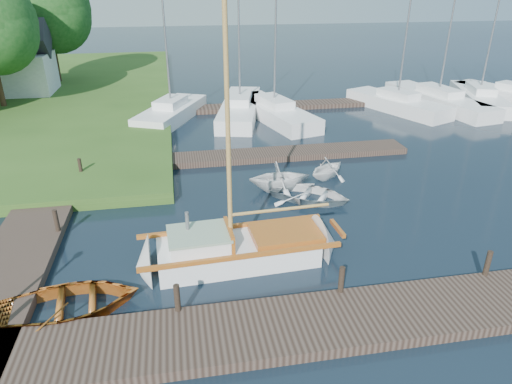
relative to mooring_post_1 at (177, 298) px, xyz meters
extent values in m
plane|color=black|center=(3.00, 5.00, -0.70)|extent=(160.00, 160.00, 0.00)
cube|color=#2E211A|center=(3.00, -1.00, -0.55)|extent=(18.00, 2.20, 0.30)
cube|color=#2E211A|center=(-5.00, 7.00, -0.55)|extent=(2.20, 18.00, 0.30)
cube|color=#2E211A|center=(5.00, 11.50, -0.55)|extent=(14.00, 1.60, 0.30)
cube|color=#2E211A|center=(13.00, 21.00, -0.55)|extent=(30.00, 1.60, 0.30)
cylinder|color=black|center=(0.00, 0.00, 0.00)|extent=(0.16, 0.16, 0.80)
cylinder|color=black|center=(4.50, 0.00, 0.00)|extent=(0.16, 0.16, 0.80)
cylinder|color=black|center=(9.00, 0.00, 0.00)|extent=(0.16, 0.16, 0.80)
cylinder|color=black|center=(-4.00, 5.00, 0.00)|extent=(0.16, 0.16, 0.80)
cylinder|color=black|center=(-4.00, 10.00, 0.00)|extent=(0.16, 0.16, 0.80)
cube|color=white|center=(1.94, 2.50, -0.47)|extent=(5.10, 2.26, 0.90)
cone|color=white|center=(4.99, 2.66, -0.47)|extent=(1.40, 2.03, 1.96)
cone|color=white|center=(-1.01, 2.34, -0.47)|extent=(1.10, 2.01, 1.96)
cube|color=#9A3E19|center=(1.89, 3.44, 0.04)|extent=(6.20, 0.45, 0.14)
cube|color=#9A3E19|center=(1.99, 1.56, 0.04)|extent=(6.20, 0.45, 0.14)
cube|color=#9A3E19|center=(5.34, 2.68, 0.04)|extent=(0.18, 1.10, 0.14)
cube|color=white|center=(0.74, 2.44, 0.20)|extent=(1.87, 1.49, 0.44)
cube|color=#90AB8F|center=(0.74, 2.44, 0.45)|extent=(1.98, 1.60, 0.08)
cube|color=#9A3E19|center=(1.69, 2.49, 0.28)|extent=(0.19, 1.40, 0.60)
cylinder|color=slate|center=(0.43, 2.72, 0.78)|extent=(0.12, 0.12, 0.60)
cube|color=#9A3E19|center=(3.54, 2.58, 0.08)|extent=(2.28, 1.61, 0.20)
cylinder|color=olive|center=(1.74, 2.49, 4.18)|extent=(0.14, 0.14, 8.40)
cylinder|color=olive|center=(3.34, 2.57, 0.98)|extent=(3.20, 0.27, 0.10)
imported|color=#9A3E19|center=(-2.92, 0.83, -0.31)|extent=(4.03, 3.10, 0.77)
imported|color=white|center=(4.49, 7.59, -0.01)|extent=(2.61, 2.25, 1.37)
imported|color=white|center=(5.50, 6.38, -0.36)|extent=(4.03, 3.79, 0.68)
imported|color=white|center=(6.93, 8.51, -0.15)|extent=(2.75, 2.68, 1.10)
cube|color=white|center=(0.08, 19.30, -0.25)|extent=(4.95, 7.33, 0.90)
cube|color=white|center=(0.08, 19.30, 0.45)|extent=(2.30, 2.83, 0.50)
cylinder|color=slate|center=(0.08, 19.30, 5.31)|extent=(0.12, 0.12, 10.22)
cube|color=white|center=(4.58, 19.67, -0.25)|extent=(4.30, 9.55, 0.90)
cube|color=white|center=(4.58, 19.67, 0.45)|extent=(2.12, 3.49, 0.50)
cylinder|color=slate|center=(4.58, 19.67, 5.14)|extent=(0.12, 0.12, 9.87)
cube|color=white|center=(6.61, 18.35, -0.25)|extent=(4.33, 8.83, 0.90)
cube|color=white|center=(6.61, 18.35, 0.45)|extent=(2.12, 3.25, 0.50)
cylinder|color=slate|center=(6.61, 18.35, 5.08)|extent=(0.12, 0.12, 9.76)
cube|color=white|center=(15.37, 18.88, -0.25)|extent=(5.01, 7.91, 0.90)
cube|color=white|center=(15.37, 18.88, 0.45)|extent=(2.33, 3.02, 0.50)
cylinder|color=slate|center=(15.37, 18.88, 4.88)|extent=(0.12, 0.12, 9.36)
cube|color=white|center=(18.71, 19.37, -0.25)|extent=(3.75, 9.96, 0.90)
cube|color=white|center=(18.71, 19.37, 0.45)|extent=(1.94, 3.59, 0.50)
cylinder|color=slate|center=(18.71, 19.37, 5.55)|extent=(0.12, 0.12, 10.69)
cube|color=white|center=(21.94, 19.39, -0.25)|extent=(4.75, 8.60, 0.90)
cube|color=white|center=(21.94, 19.39, 0.45)|extent=(2.26, 3.21, 0.50)
cylinder|color=slate|center=(21.94, 19.39, 4.59)|extent=(0.12, 0.12, 8.77)
cube|color=silver|center=(-11.00, 27.00, 1.20)|extent=(5.00, 4.00, 2.80)
cube|color=#292930|center=(-11.00, 27.00, 3.64)|extent=(5.25, 2.88, 2.88)
cylinder|color=#332114|center=(-9.00, 31.00, 1.64)|extent=(0.36, 0.36, 3.67)
sphere|color=#144415|center=(-9.00, 31.00, 5.41)|extent=(6.73, 6.73, 6.73)
sphere|color=#144415|center=(-8.50, 30.70, 4.90)|extent=(5.71, 5.71, 5.71)
camera|label=1|loc=(0.31, -9.81, 7.54)|focal=32.00mm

